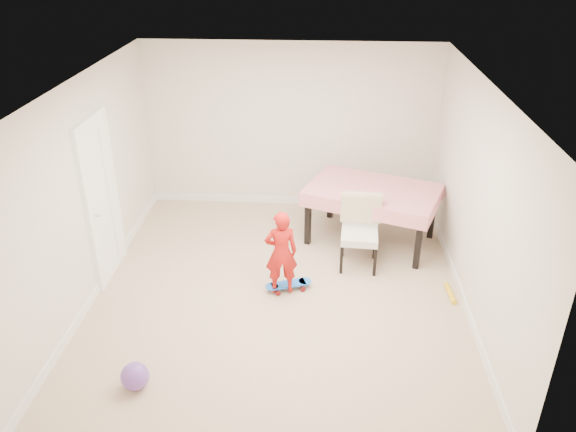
# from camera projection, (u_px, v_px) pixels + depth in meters

# --- Properties ---
(ground) EXTENTS (5.00, 5.00, 0.00)m
(ground) POSITION_uv_depth(u_px,v_px,m) (279.00, 290.00, 7.03)
(ground) COLOR tan
(ground) RESTS_ON ground
(ceiling) EXTENTS (4.50, 5.00, 0.04)m
(ceiling) POSITION_uv_depth(u_px,v_px,m) (277.00, 86.00, 5.85)
(ceiling) COLOR white
(ceiling) RESTS_ON wall_back
(wall_back) EXTENTS (4.50, 0.04, 2.60)m
(wall_back) POSITION_uv_depth(u_px,v_px,m) (291.00, 128.00, 8.63)
(wall_back) COLOR beige
(wall_back) RESTS_ON ground
(wall_front) EXTENTS (4.50, 0.04, 2.60)m
(wall_front) POSITION_uv_depth(u_px,v_px,m) (253.00, 338.00, 4.24)
(wall_front) COLOR beige
(wall_front) RESTS_ON ground
(wall_left) EXTENTS (0.04, 5.00, 2.60)m
(wall_left) POSITION_uv_depth(u_px,v_px,m) (88.00, 192.00, 6.56)
(wall_left) COLOR beige
(wall_left) RESTS_ON ground
(wall_right) EXTENTS (0.04, 5.00, 2.60)m
(wall_right) POSITION_uv_depth(u_px,v_px,m) (476.00, 202.00, 6.31)
(wall_right) COLOR beige
(wall_right) RESTS_ON ground
(door) EXTENTS (0.11, 0.94, 2.11)m
(door) POSITION_uv_depth(u_px,v_px,m) (102.00, 202.00, 6.95)
(door) COLOR white
(door) RESTS_ON ground
(baseboard_back) EXTENTS (4.50, 0.02, 0.12)m
(baseboard_back) POSITION_uv_depth(u_px,v_px,m) (291.00, 200.00, 9.21)
(baseboard_back) COLOR white
(baseboard_back) RESTS_ON ground
(baseboard_left) EXTENTS (0.02, 5.00, 0.12)m
(baseboard_left) POSITION_uv_depth(u_px,v_px,m) (104.00, 280.00, 7.13)
(baseboard_left) COLOR white
(baseboard_left) RESTS_ON ground
(baseboard_right) EXTENTS (0.02, 5.00, 0.12)m
(baseboard_right) POSITION_uv_depth(u_px,v_px,m) (461.00, 293.00, 6.88)
(baseboard_right) COLOR white
(baseboard_right) RESTS_ON ground
(dining_table) EXTENTS (2.04, 1.66, 0.83)m
(dining_table) POSITION_uv_depth(u_px,v_px,m) (371.00, 215.00, 7.96)
(dining_table) COLOR #B71E09
(dining_table) RESTS_ON ground
(dining_chair) EXTENTS (0.57, 0.65, 0.98)m
(dining_chair) POSITION_uv_depth(u_px,v_px,m) (360.00, 234.00, 7.32)
(dining_chair) COLOR silver
(dining_chair) RESTS_ON ground
(skateboard) EXTENTS (0.63, 0.40, 0.09)m
(skateboard) POSITION_uv_depth(u_px,v_px,m) (289.00, 286.00, 7.03)
(skateboard) COLOR blue
(skateboard) RESTS_ON ground
(child) EXTENTS (0.44, 0.33, 1.09)m
(child) POSITION_uv_depth(u_px,v_px,m) (281.00, 255.00, 6.74)
(child) COLOR red
(child) RESTS_ON ground
(balloon) EXTENTS (0.28, 0.28, 0.28)m
(balloon) POSITION_uv_depth(u_px,v_px,m) (135.00, 376.00, 5.50)
(balloon) COLOR #7146A9
(balloon) RESTS_ON ground
(foam_toy) EXTENTS (0.08, 0.40, 0.06)m
(foam_toy) POSITION_uv_depth(u_px,v_px,m) (450.00, 293.00, 6.93)
(foam_toy) COLOR yellow
(foam_toy) RESTS_ON ground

